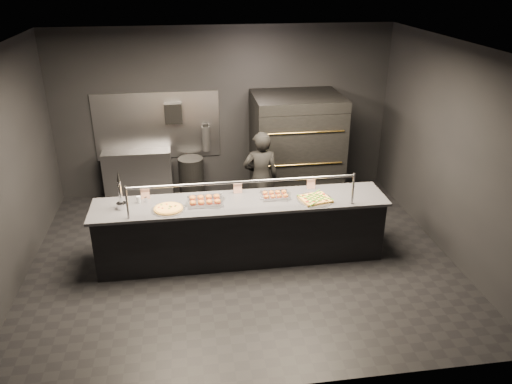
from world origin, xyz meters
TOP-DOWN VIEW (x-y plane):
  - room at (-0.02, 0.05)m, footprint 6.04×6.00m
  - service_counter at (0.00, -0.00)m, footprint 4.10×0.78m
  - pizza_oven at (1.20, 1.90)m, footprint 1.50×1.23m
  - prep_shelf at (-1.60, 2.32)m, footprint 1.20×0.35m
  - towel_dispenser at (-0.90, 2.39)m, footprint 0.30×0.20m
  - fire_extinguisher at (-0.35, 2.40)m, footprint 0.14×0.14m
  - beer_tap at (-1.61, 0.01)m, footprint 0.14×0.20m
  - round_pizza at (-0.99, -0.13)m, footprint 0.45×0.45m
  - slider_tray_a at (-0.50, 0.02)m, footprint 0.57×0.48m
  - slider_tray_b at (0.50, 0.07)m, footprint 0.47×0.40m
  - square_pizza at (1.03, -0.12)m, footprint 0.50×0.50m
  - condiment_jar at (-1.37, 0.15)m, footprint 0.15×0.06m
  - tent_cards at (-0.09, 0.28)m, footprint 2.50×0.04m
  - trash_bin at (-0.65, 2.22)m, footprint 0.45×0.45m
  - worker at (0.44, 1.06)m, footprint 0.58×0.39m

SIDE VIEW (x-z plane):
  - trash_bin at x=-0.65m, z-range 0.00..0.76m
  - prep_shelf at x=-1.60m, z-range 0.00..0.90m
  - service_counter at x=0.00m, z-range -0.22..1.15m
  - worker at x=0.44m, z-range 0.00..1.57m
  - round_pizza at x=-0.99m, z-range 0.92..0.95m
  - square_pizza at x=1.03m, z-range 0.92..0.96m
  - slider_tray_b at x=0.50m, z-range 0.91..0.98m
  - slider_tray_a at x=-0.50m, z-range 0.91..0.99m
  - condiment_jar at x=-1.37m, z-range 0.92..1.01m
  - pizza_oven at x=1.20m, z-range 0.01..1.92m
  - tent_cards at x=-0.09m, z-range 0.92..1.07m
  - fire_extinguisher at x=-0.35m, z-range 0.81..1.31m
  - beer_tap at x=-1.61m, z-range 0.81..1.34m
  - room at x=-0.02m, z-range 0.00..3.00m
  - towel_dispenser at x=-0.90m, z-range 1.38..1.73m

